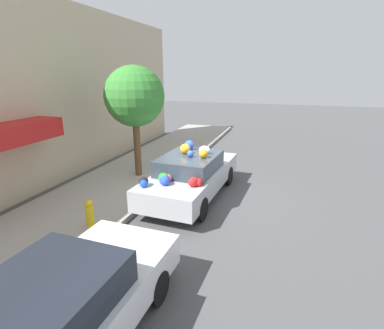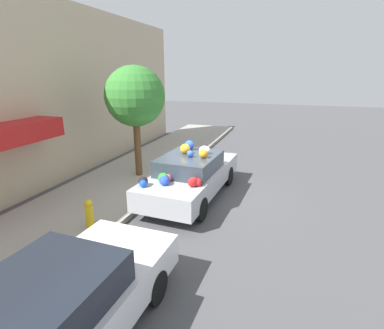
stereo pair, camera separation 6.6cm
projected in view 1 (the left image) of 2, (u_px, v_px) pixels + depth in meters
ground_plane at (193, 196)px, 9.47m from camera, size 60.00×60.00×0.00m
sidewalk_curb at (118, 185)px, 10.25m from camera, size 24.00×3.20×0.14m
building_facade at (51, 96)px, 9.92m from camera, size 18.00×1.20×6.10m
street_tree at (135, 97)px, 10.19m from camera, size 2.07×2.07×3.86m
fire_hydrant at (90, 213)px, 7.24m from camera, size 0.20×0.20×0.70m
art_car at (191, 174)px, 9.22m from camera, size 4.64×1.99×1.69m
parked_car_plain at (55, 316)px, 3.94m from camera, size 4.38×1.88×1.34m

